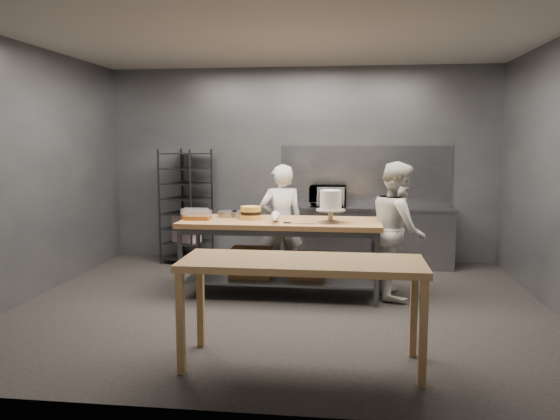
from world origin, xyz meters
name	(u,v)px	position (x,y,z in m)	size (l,w,h in m)	color
ground	(281,305)	(0.00, 0.00, 0.00)	(6.00, 6.00, 0.00)	black
back_wall	(301,165)	(0.00, 2.50, 1.50)	(6.00, 0.04, 3.00)	#4C4F54
work_table	(278,248)	(-0.10, 0.47, 0.57)	(2.40, 0.90, 0.92)	#9C6D3E
near_counter	(302,270)	(0.37, -1.62, 0.81)	(2.00, 0.70, 0.90)	olive
back_counter	(365,236)	(1.00, 2.18, 0.45)	(2.60, 0.60, 0.90)	slate
splashback_panel	(365,175)	(1.00, 2.48, 1.35)	(2.60, 0.02, 0.90)	slate
speed_rack	(186,207)	(-1.74, 2.10, 0.86)	(0.76, 0.80, 1.75)	black
chef_behind	(281,223)	(-0.14, 1.13, 0.78)	(0.57, 0.37, 1.57)	white
chef_right	(398,229)	(1.34, 0.57, 0.82)	(0.79, 0.62, 1.63)	silver
microwave	(328,196)	(0.44, 2.18, 1.05)	(0.54, 0.37, 0.30)	black
frosted_cake_stand	(331,202)	(0.54, 0.34, 1.16)	(0.34, 0.34, 0.38)	#A59C84
layer_cake	(251,213)	(-0.43, 0.49, 1.00)	(0.25, 0.25, 0.16)	#E2C848
cake_pans	(236,214)	(-0.66, 0.67, 0.96)	(0.45, 0.29, 0.07)	gray
piping_bag	(275,218)	(-0.10, 0.21, 0.98)	(0.12, 0.12, 0.38)	silver
offset_spatula	(295,223)	(0.13, 0.22, 0.93)	(0.36, 0.02, 0.02)	slate
pastry_clamshells	(196,214)	(-1.12, 0.48, 0.98)	(0.40, 0.40, 0.11)	#935D1D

